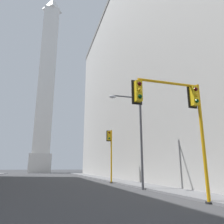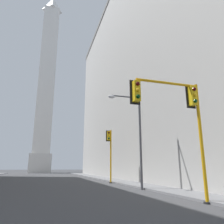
% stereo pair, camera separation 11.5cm
% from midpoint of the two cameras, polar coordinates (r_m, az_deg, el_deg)
% --- Properties ---
extents(sidewalk_right, '(5.00, 94.15, 0.15)m').
position_cam_midpoint_polar(sidewalk_right, '(30.85, 3.11, -17.41)').
color(sidewalk_right, slate).
rests_on(sidewalk_right, ground_plane).
extents(building_right, '(30.10, 57.22, 36.17)m').
position_cam_midpoint_polar(building_right, '(45.99, 18.15, 7.25)').
color(building_right, '#B2AFAA').
rests_on(building_right, ground_plane).
extents(obelisk, '(7.16, 7.16, 69.36)m').
position_cam_midpoint_polar(obelisk, '(85.17, -16.75, 7.98)').
color(obelisk, silver).
rests_on(obelisk, ground_plane).
extents(traffic_light_mid_right, '(0.76, 0.52, 6.22)m').
position_cam_midpoint_polar(traffic_light_mid_right, '(26.59, -0.58, -9.28)').
color(traffic_light_mid_right, orange).
rests_on(traffic_light_mid_right, ground_plane).
extents(traffic_light_near_right, '(4.18, 0.50, 6.34)m').
position_cam_midpoint_polar(traffic_light_near_right, '(12.24, 17.01, 0.68)').
color(traffic_light_near_right, orange).
rests_on(traffic_light_near_right, ground_plane).
extents(street_lamp, '(2.99, 0.36, 7.99)m').
position_cam_midpoint_polar(street_lamp, '(18.99, 6.11, -4.62)').
color(street_lamp, '#4C4C51').
rests_on(street_lamp, ground_plane).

